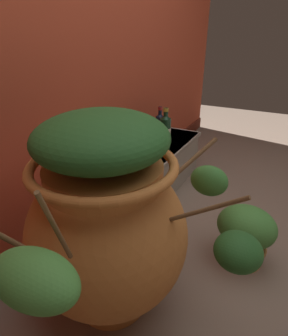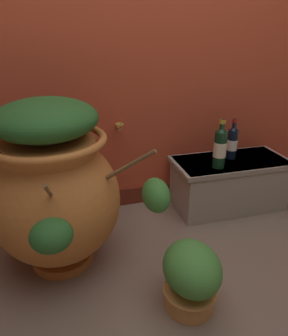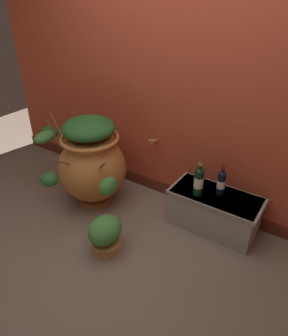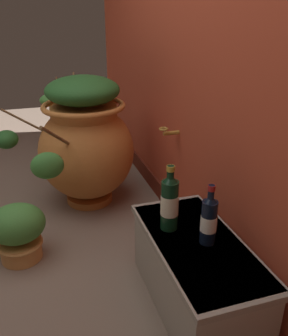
% 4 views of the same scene
% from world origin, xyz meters
% --- Properties ---
extents(ground_plane, '(7.00, 7.00, 0.00)m').
position_xyz_m(ground_plane, '(0.00, 0.00, 0.00)').
color(ground_plane, '#7A6656').
extents(back_wall, '(4.40, 0.33, 2.60)m').
position_xyz_m(back_wall, '(-0.00, 1.20, 1.29)').
color(back_wall, '#B74228').
rests_on(back_wall, ground_plane).
extents(terracotta_urn, '(1.18, 0.91, 0.90)m').
position_xyz_m(terracotta_urn, '(-0.62, 0.59, 0.45)').
color(terracotta_urn, '#C17033').
rests_on(terracotta_urn, ground_plane).
extents(stone_ledge, '(0.79, 0.38, 0.35)m').
position_xyz_m(stone_ledge, '(0.55, 0.89, 0.19)').
color(stone_ledge, '#9E9384').
rests_on(stone_ledge, ground_plane).
extents(wine_bottle_left, '(0.08, 0.08, 0.31)m').
position_xyz_m(wine_bottle_left, '(0.40, 0.81, 0.50)').
color(wine_bottle_left, black).
rests_on(wine_bottle_left, stone_ledge).
extents(wine_bottle_middle, '(0.07, 0.07, 0.28)m').
position_xyz_m(wine_bottle_middle, '(0.56, 0.92, 0.47)').
color(wine_bottle_middle, black).
rests_on(wine_bottle_middle, stone_ledge).
extents(potted_shrub, '(0.25, 0.30, 0.33)m').
position_xyz_m(potted_shrub, '(-0.07, 0.12, 0.18)').
color(potted_shrub, '#D68E4C').
rests_on(potted_shrub, ground_plane).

